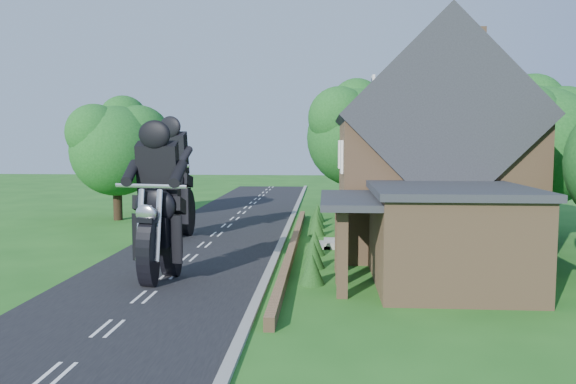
# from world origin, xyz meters

# --- Properties ---
(ground) EXTENTS (120.00, 120.00, 0.00)m
(ground) POSITION_xyz_m (0.00, 0.00, 0.00)
(ground) COLOR #1E5B19
(ground) RESTS_ON ground
(road) EXTENTS (7.00, 80.00, 0.02)m
(road) POSITION_xyz_m (0.00, 0.00, 0.01)
(road) COLOR black
(road) RESTS_ON ground
(kerb) EXTENTS (0.30, 80.00, 0.12)m
(kerb) POSITION_xyz_m (3.65, 0.00, 0.06)
(kerb) COLOR gray
(kerb) RESTS_ON ground
(garden_wall) EXTENTS (0.30, 22.00, 0.40)m
(garden_wall) POSITION_xyz_m (4.30, 5.00, 0.20)
(garden_wall) COLOR #8C6847
(garden_wall) RESTS_ON ground
(house) EXTENTS (9.54, 8.64, 10.24)m
(house) POSITION_xyz_m (10.49, 6.00, 4.34)
(house) COLOR #8C6847
(house) RESTS_ON ground
(annex) EXTENTS (7.05, 5.94, 3.44)m
(annex) POSITION_xyz_m (9.87, -0.80, 1.77)
(annex) COLOR #8C6847
(annex) RESTS_ON ground
(tree_house_right) EXTENTS (6.51, 6.00, 8.40)m
(tree_house_right) POSITION_xyz_m (16.65, 8.62, 5.19)
(tree_house_right) COLOR black
(tree_house_right) RESTS_ON ground
(tree_behind_house) EXTENTS (7.81, 7.20, 10.08)m
(tree_behind_house) POSITION_xyz_m (14.18, 16.14, 6.23)
(tree_behind_house) COLOR black
(tree_behind_house) RESTS_ON ground
(tree_behind_left) EXTENTS (6.94, 6.40, 9.16)m
(tree_behind_left) POSITION_xyz_m (8.16, 17.13, 5.73)
(tree_behind_left) COLOR black
(tree_behind_left) RESTS_ON ground
(tree_far_road) EXTENTS (6.08, 5.60, 7.84)m
(tree_far_road) POSITION_xyz_m (-6.86, 14.11, 4.84)
(tree_far_road) COLOR black
(tree_far_road) RESTS_ON ground
(shrub_a) EXTENTS (0.90, 0.90, 1.10)m
(shrub_a) POSITION_xyz_m (5.30, -1.00, 0.55)
(shrub_a) COLOR #163E13
(shrub_a) RESTS_ON ground
(shrub_b) EXTENTS (0.90, 0.90, 1.10)m
(shrub_b) POSITION_xyz_m (5.30, 1.50, 0.55)
(shrub_b) COLOR #163E13
(shrub_b) RESTS_ON ground
(shrub_c) EXTENTS (0.90, 0.90, 1.10)m
(shrub_c) POSITION_xyz_m (5.30, 4.00, 0.55)
(shrub_c) COLOR #163E13
(shrub_c) RESTS_ON ground
(shrub_d) EXTENTS (0.90, 0.90, 1.10)m
(shrub_d) POSITION_xyz_m (5.30, 9.00, 0.55)
(shrub_d) COLOR #163E13
(shrub_d) RESTS_ON ground
(shrub_e) EXTENTS (0.90, 0.90, 1.10)m
(shrub_e) POSITION_xyz_m (5.30, 11.50, 0.55)
(shrub_e) COLOR #163E13
(shrub_e) RESTS_ON ground
(shrub_f) EXTENTS (0.90, 0.90, 1.10)m
(shrub_f) POSITION_xyz_m (5.30, 14.00, 0.55)
(shrub_f) COLOR #163E13
(shrub_f) RESTS_ON ground
(motorcycle_lead) EXTENTS (0.86, 1.88, 1.70)m
(motorcycle_lead) POSITION_xyz_m (-0.07, -1.01, 0.85)
(motorcycle_lead) COLOR black
(motorcycle_lead) RESTS_ON ground
(motorcycle_follow) EXTENTS (1.32, 2.01, 1.86)m
(motorcycle_follow) POSITION_xyz_m (-1.91, 7.76, 0.93)
(motorcycle_follow) COLOR black
(motorcycle_follow) RESTS_ON ground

